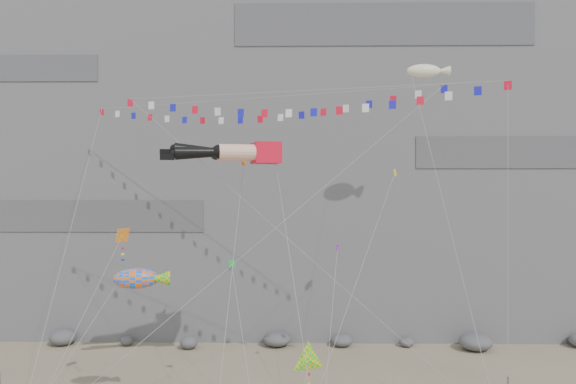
# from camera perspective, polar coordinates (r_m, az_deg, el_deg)

# --- Properties ---
(cliff) EXTENTS (80.00, 28.00, 50.00)m
(cliff) POSITION_cam_1_polar(r_m,az_deg,el_deg) (67.58, -0.66, 9.24)
(cliff) COLOR slate
(cliff) RESTS_ON ground
(talus_boulders) EXTENTS (60.00, 3.00, 1.20)m
(talus_boulders) POSITION_cam_1_polar(r_m,az_deg,el_deg) (53.71, -1.12, -14.76)
(talus_boulders) COLOR #5C5C60
(talus_boulders) RESTS_ON ground
(legs_kite) EXTENTS (10.88, 14.25, 21.61)m
(legs_kite) POSITION_cam_1_polar(r_m,az_deg,el_deg) (38.84, -5.53, 3.99)
(legs_kite) COLOR red
(legs_kite) RESTS_ON ground
(flag_banner_upper) EXTENTS (27.57, 19.21, 28.23)m
(flag_banner_upper) POSITION_cam_1_polar(r_m,az_deg,el_deg) (44.89, -3.90, 9.42)
(flag_banner_upper) COLOR red
(flag_banner_upper) RESTS_ON ground
(flag_banner_lower) EXTENTS (25.13, 7.71, 24.85)m
(flag_banner_lower) POSITION_cam_1_polar(r_m,az_deg,el_deg) (38.24, 1.38, 10.19)
(flag_banner_lower) COLOR red
(flag_banner_lower) RESTS_ON ground
(harlequin_kite) EXTENTS (4.86, 8.06, 14.00)m
(harlequin_kite) POSITION_cam_1_polar(r_m,az_deg,el_deg) (38.57, -16.49, -4.29)
(harlequin_kite) COLOR red
(harlequin_kite) RESTS_ON ground
(fish_windsock) EXTENTS (8.00, 5.60, 11.61)m
(fish_windsock) POSITION_cam_1_polar(r_m,az_deg,el_deg) (36.89, -15.18, -8.49)
(fish_windsock) COLOR #FF640D
(fish_windsock) RESTS_ON ground
(delta_kite) EXTENTS (2.27, 4.16, 6.76)m
(delta_kite) POSITION_cam_1_polar(r_m,az_deg,el_deg) (32.37, 2.12, -16.75)
(delta_kite) COLOR yellow
(delta_kite) RESTS_ON ground
(blimp_windsock) EXTENTS (3.86, 13.23, 27.04)m
(blimp_windsock) POSITION_cam_1_polar(r_m,az_deg,el_deg) (46.72, 13.63, 11.78)
(blimp_windsock) COLOR #F1ECC6
(blimp_windsock) RESTS_ON ground
(small_kite_a) EXTENTS (1.18, 13.21, 20.80)m
(small_kite_a) POSITION_cam_1_polar(r_m,az_deg,el_deg) (41.20, -4.56, 2.69)
(small_kite_a) COLOR orange
(small_kite_a) RESTS_ON ground
(small_kite_b) EXTENTS (2.29, 11.56, 15.14)m
(small_kite_b) POSITION_cam_1_polar(r_m,az_deg,el_deg) (41.28, 5.01, -6.06)
(small_kite_b) COLOR purple
(small_kite_b) RESTS_ON ground
(small_kite_c) EXTENTS (3.33, 10.28, 13.82)m
(small_kite_c) POSITION_cam_1_polar(r_m,az_deg,el_deg) (38.32, -5.70, -7.58)
(small_kite_c) COLOR green
(small_kite_c) RESTS_ON ground
(small_kite_d) EXTENTS (8.65, 15.44, 23.07)m
(small_kite_d) POSITION_cam_1_polar(r_m,az_deg,el_deg) (44.50, 10.70, 1.59)
(small_kite_d) COLOR yellow
(small_kite_d) RESTS_ON ground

